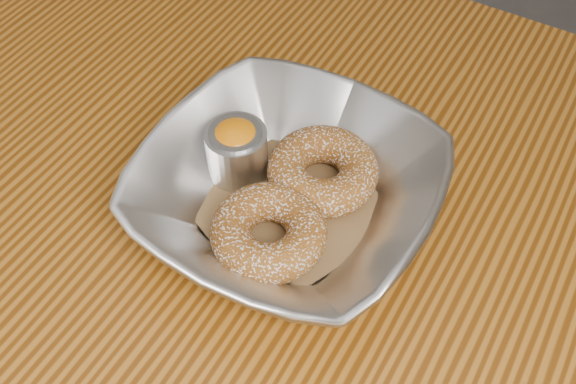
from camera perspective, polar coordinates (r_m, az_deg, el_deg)
The scene contains 6 objects.
table at distance 0.69m, azimuth -7.86°, elevation -5.27°, with size 1.20×0.80×0.75m.
serving_bowl at distance 0.56m, azimuth 0.00°, elevation 0.02°, with size 0.25×0.25×0.06m, color silver.
parchment at distance 0.58m, azimuth 0.00°, elevation -1.29°, with size 0.14×0.14×0.00m, color brown.
donut_back at distance 0.58m, azimuth 2.96°, elevation 1.82°, with size 0.10×0.10×0.03m, color brown.
donut_front at distance 0.54m, azimuth -1.65°, elevation -3.40°, with size 0.09×0.09×0.03m, color brown.
ramekin at distance 0.59m, azimuth -4.36°, elevation 3.62°, with size 0.05×0.05×0.06m.
Camera 1 is at (0.27, -0.27, 1.22)m, focal length 42.00 mm.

